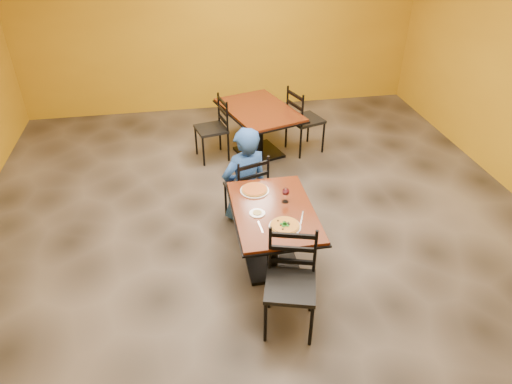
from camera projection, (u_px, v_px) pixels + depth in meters
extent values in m
cube|color=black|center=(264.00, 237.00, 5.45)|extent=(7.00, 8.00, 0.01)
cube|color=#C69116|center=(220.00, 25.00, 7.92)|extent=(7.00, 0.01, 3.00)
cube|color=#601C0F|center=(274.00, 211.00, 4.63)|extent=(0.80, 1.20, 0.03)
cube|color=black|center=(274.00, 213.00, 4.65)|extent=(0.83, 1.23, 0.02)
cylinder|color=black|center=(273.00, 239.00, 4.83)|extent=(0.12, 0.12, 0.66)
cube|color=black|center=(272.00, 264.00, 5.03)|extent=(0.55, 0.55, 0.04)
cube|color=#601C0F|center=(259.00, 110.00, 6.78)|extent=(1.24, 1.54, 0.03)
cube|color=black|center=(259.00, 111.00, 6.79)|extent=(1.28, 1.57, 0.02)
cylinder|color=black|center=(259.00, 132.00, 6.98)|extent=(0.13, 0.13, 0.66)
cube|color=black|center=(259.00, 152.00, 7.17)|extent=(0.76, 0.76, 0.04)
imported|color=navy|center=(245.00, 174.00, 5.48)|extent=(0.70, 0.57, 1.21)
cylinder|color=white|center=(285.00, 227.00, 4.38)|extent=(0.31, 0.31, 0.01)
cylinder|color=#902A0A|center=(285.00, 225.00, 4.37)|extent=(0.28, 0.28, 0.02)
cylinder|color=white|center=(255.00, 191.00, 4.91)|extent=(0.31, 0.31, 0.01)
cylinder|color=#C86D26|center=(255.00, 189.00, 4.90)|extent=(0.28, 0.28, 0.02)
cylinder|color=white|center=(257.00, 213.00, 4.56)|extent=(0.16, 0.16, 0.01)
cylinder|color=tan|center=(257.00, 213.00, 4.56)|extent=(0.09, 0.09, 0.01)
cube|color=silver|center=(260.00, 227.00, 4.38)|extent=(0.03, 0.19, 0.00)
cube|color=silver|center=(302.00, 217.00, 4.51)|extent=(0.09, 0.20, 0.00)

